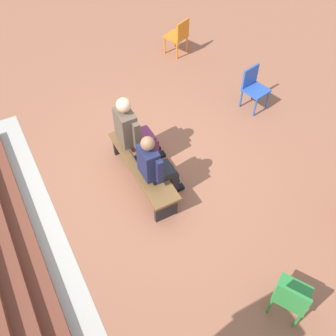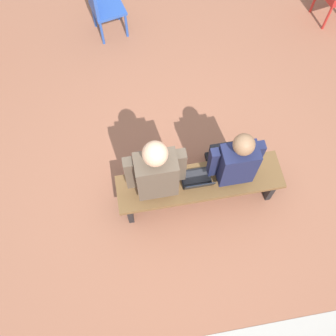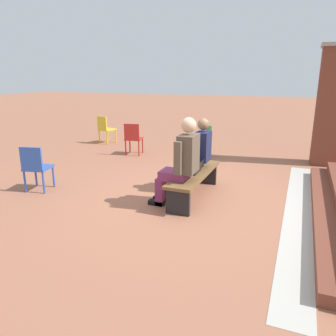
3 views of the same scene
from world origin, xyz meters
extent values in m
plane|color=#9E6047|center=(0.00, 0.00, 0.00)|extent=(60.00, 60.00, 0.00)
cube|color=#B7B2A8|center=(-0.08, 1.76, 0.00)|extent=(5.33, 0.40, 0.01)
cube|color=brown|center=(-3.37, 2.22, 1.32)|extent=(0.56, 0.56, 2.64)
cube|color=brown|center=(-0.08, 0.07, 0.42)|extent=(1.80, 0.44, 0.05)
cube|color=black|center=(-0.88, 0.07, 0.20)|extent=(0.06, 0.37, 0.40)
cube|color=black|center=(0.72, 0.07, 0.20)|extent=(0.06, 0.37, 0.40)
cube|color=#232328|center=(-0.41, -0.10, 0.51)|extent=(0.32, 0.37, 0.13)
cube|color=#232328|center=(-0.50, -0.29, 0.23)|extent=(0.10, 0.11, 0.45)
cube|color=black|center=(-0.50, -0.34, 0.03)|extent=(0.10, 0.22, 0.07)
cube|color=#232328|center=(-0.33, -0.29, 0.23)|extent=(0.10, 0.11, 0.45)
cube|color=black|center=(-0.33, -0.34, 0.03)|extent=(0.10, 0.22, 0.07)
cube|color=#1E2347|center=(-0.41, 0.11, 0.83)|extent=(0.36, 0.22, 0.52)
cube|color=#195133|center=(-0.41, -0.01, 0.80)|extent=(0.05, 0.01, 0.31)
cube|color=#1E2347|center=(-0.64, 0.04, 0.81)|extent=(0.08, 0.09, 0.45)
cube|color=#1E2347|center=(-0.19, 0.04, 0.81)|extent=(0.08, 0.09, 0.45)
sphere|color=#8C6647|center=(-0.41, 0.11, 1.23)|extent=(0.21, 0.21, 0.21)
cube|color=#7F2D5B|center=(0.39, -0.12, 0.51)|extent=(0.36, 0.42, 0.15)
cube|color=#7F2D5B|center=(0.30, -0.33, 0.23)|extent=(0.12, 0.13, 0.45)
cube|color=black|center=(0.30, -0.40, 0.04)|extent=(0.12, 0.25, 0.07)
cube|color=#7F2D5B|center=(0.49, -0.33, 0.23)|extent=(0.12, 0.13, 0.45)
cube|color=black|center=(0.49, -0.40, 0.04)|extent=(0.12, 0.25, 0.07)
cube|color=brown|center=(0.39, 0.11, 0.88)|extent=(0.40, 0.25, 0.59)
cube|color=brown|center=(0.14, 0.04, 0.86)|extent=(0.09, 0.10, 0.50)
cube|color=brown|center=(0.65, 0.04, 0.86)|extent=(0.09, 0.10, 0.50)
sphere|color=#DBAD89|center=(0.39, 0.11, 1.32)|extent=(0.23, 0.23, 0.23)
cube|color=black|center=(-0.04, 0.03, 0.46)|extent=(0.32, 0.22, 0.02)
cube|color=#2D2D33|center=(-0.04, 0.02, 0.47)|extent=(0.29, 0.15, 0.00)
cube|color=black|center=(-0.04, 0.17, 0.57)|extent=(0.32, 0.07, 0.19)
cube|color=#33519E|center=(-0.04, 0.16, 0.57)|extent=(0.28, 0.06, 0.17)
cube|color=#2D893D|center=(-2.88, -0.65, 0.42)|extent=(0.58, 0.58, 0.04)
cube|color=#2D893D|center=(-2.98, -0.49, 0.64)|extent=(0.36, 0.24, 0.40)
cylinder|color=#2D893D|center=(-2.95, -0.90, 0.20)|extent=(0.04, 0.04, 0.40)
cylinder|color=#2D893D|center=(-2.64, -0.71, 0.20)|extent=(0.04, 0.04, 0.40)
cylinder|color=#2D893D|center=(-3.13, -0.59, 0.20)|extent=(0.04, 0.04, 0.40)
cylinder|color=#2D893D|center=(-2.82, -0.40, 0.20)|extent=(0.04, 0.04, 0.40)
cube|color=red|center=(-2.56, -2.40, 0.42)|extent=(0.49, 0.49, 0.04)
cube|color=red|center=(-2.38, -2.37, 0.64)|extent=(0.11, 0.40, 0.40)
cylinder|color=red|center=(-2.77, -2.26, 0.20)|extent=(0.04, 0.04, 0.40)
cylinder|color=red|center=(-2.71, -2.61, 0.20)|extent=(0.04, 0.04, 0.40)
cylinder|color=red|center=(-2.42, -2.19, 0.20)|extent=(0.04, 0.04, 0.40)
cylinder|color=red|center=(-2.35, -2.55, 0.20)|extent=(0.04, 0.04, 0.40)
cube|color=#2D56B7|center=(0.62, -2.68, 0.42)|extent=(0.50, 0.50, 0.04)
cube|color=#2D56B7|center=(0.81, -2.64, 0.64)|extent=(0.13, 0.40, 0.40)
cylinder|color=#2D56B7|center=(0.41, -2.55, 0.20)|extent=(0.04, 0.04, 0.40)
cylinder|color=#2D56B7|center=(0.49, -2.90, 0.20)|extent=(0.04, 0.04, 0.40)
cylinder|color=#2D56B7|center=(0.76, -2.47, 0.20)|extent=(0.04, 0.04, 0.40)
cylinder|color=#2D56B7|center=(0.84, -2.82, 0.20)|extent=(0.04, 0.04, 0.40)
cube|color=gold|center=(-3.62, -3.90, 0.42)|extent=(0.52, 0.52, 0.04)
cube|color=gold|center=(-3.44, -3.96, 0.64)|extent=(0.15, 0.39, 0.40)
cylinder|color=gold|center=(-3.75, -3.68, 0.20)|extent=(0.04, 0.04, 0.40)
cylinder|color=gold|center=(-3.85, -4.03, 0.20)|extent=(0.04, 0.04, 0.40)
cylinder|color=gold|center=(-3.40, -3.78, 0.20)|extent=(0.04, 0.04, 0.40)
cylinder|color=gold|center=(-3.50, -4.13, 0.20)|extent=(0.04, 0.04, 0.40)
camera|label=1|loc=(-3.93, 1.66, 5.13)|focal=42.00mm
camera|label=2|loc=(0.56, 1.66, 4.32)|focal=42.00mm
camera|label=3|loc=(5.03, 1.66, 2.03)|focal=35.00mm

